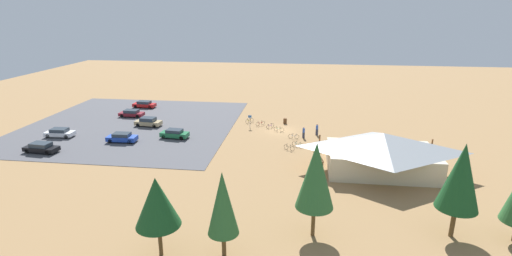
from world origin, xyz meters
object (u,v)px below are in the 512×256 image
Objects in this scene: bike_pavilion at (382,151)px; bicycle_black_near_porch at (289,148)px; bicycle_white_mid_cluster at (294,136)px; car_maroon_far_end at (132,113)px; bicycle_yellow_yard_left at (249,121)px; bicycle_red_front_row at (260,123)px; car_blue_front_row at (122,137)px; pine_midwest at (223,203)px; bicycle_silver_edge_north at (318,150)px; bicycle_purple_near_sign at (270,126)px; car_green_near_entry at (175,134)px; bicycle_green_by_bin at (279,129)px; bicycle_teal_back_row at (297,144)px; car_tan_inner_stall at (148,122)px; pine_mideast at (157,202)px; visitor_at_bikes at (317,129)px; car_red_back_corner at (144,104)px; pine_far_east at (461,177)px; car_white_second_row at (60,133)px; trash_bin at (285,121)px; pine_east at (316,176)px; lot_sign at (250,119)px; car_black_aisle_side at (41,148)px; visitor_near_lot at (304,132)px.

bike_pavilion is 12.97m from bicycle_black_near_porch.
car_maroon_far_end is at bearing -15.97° from bicycle_white_mid_cluster.
car_maroon_far_end reaches higher than bicycle_yellow_yard_left.
car_blue_front_row is (19.45, 10.94, 0.35)m from bicycle_red_front_row.
car_blue_front_row is 14.17m from car_maroon_far_end.
pine_midwest reaches higher than bicycle_silver_edge_north.
bicycle_purple_near_sign is 15.74m from car_green_near_entry.
bicycle_silver_edge_north is 0.81× the size of bicycle_green_by_bin.
bicycle_teal_back_row is 0.35× the size of car_tan_inner_stall.
pine_mideast is at bearing 121.70° from car_blue_front_row.
bicycle_black_near_porch is at bearing 61.27° from visitor_at_bikes.
bike_pavilion is 3.22× the size of car_red_back_corner.
bicycle_teal_back_row is (-5.26, -26.00, -4.28)m from pine_midwest.
bicycle_yellow_yard_left is 0.29× the size of car_blue_front_row.
pine_far_east is 1.96× the size of car_white_second_row.
bicycle_white_mid_cluster reaches higher than bicycle_teal_back_row.
bicycle_yellow_yard_left is at bearing 160.68° from car_red_back_corner.
car_maroon_far_end reaches higher than bicycle_silver_edge_north.
car_white_second_row is 2.42× the size of visitor_at_bikes.
car_white_second_row is (33.42, 7.13, 0.35)m from bicycle_green_by_bin.
car_red_back_corner is at bearing -75.78° from car_blue_front_row.
bicycle_silver_edge_north is (-11.37, 12.80, 0.01)m from bicycle_yellow_yard_left.
pine_far_east reaches higher than car_tan_inner_stall.
bicycle_green_by_bin is 0.38× the size of car_green_near_entry.
trash_bin is 34.41m from pine_east.
visitor_at_bikes reaches higher than bicycle_black_near_porch.
bicycle_purple_near_sign is (-3.84, 2.47, -0.03)m from bicycle_yellow_yard_left.
pine_far_east reaches higher than bicycle_black_near_porch.
car_tan_inner_stall reaches higher than car_red_back_corner.
bicycle_silver_edge_north is 39.40m from car_white_second_row.
lot_sign is 11.71m from bicycle_teal_back_row.
pine_midwest reaches higher than car_blue_front_row.
car_black_aisle_side is (28.50, 16.44, 0.35)m from bicycle_red_front_row.
lot_sign is 9.93m from visitor_near_lot.
pine_mideast is at bearing 13.38° from pine_far_east.
visitor_near_lot is at bearing 143.76° from bicycle_yellow_yard_left.
bicycle_teal_back_row is 0.96× the size of bicycle_green_by_bin.
bicycle_yellow_yard_left is at bearing -43.26° from bicycle_white_mid_cluster.
bicycle_yellow_yard_left is 2.46m from bicycle_red_front_row.
pine_midwest is 4.01× the size of visitor_at_bikes.
lot_sign is at bearing -13.19° from visitor_at_bikes.
visitor_near_lot reaches higher than bicycle_yellow_yard_left.
pine_east is at bearing 128.64° from car_red_back_corner.
car_blue_front_row is at bearing 104.22° from car_red_back_corner.
visitor_at_bikes reaches higher than car_blue_front_row.
pine_far_east is at bearing 123.63° from bicycle_red_front_row.
pine_mideast is 1.53× the size of car_maroon_far_end.
car_maroon_far_end is at bearing -5.77° from bicycle_red_front_row.
car_black_aisle_side reaches higher than car_white_second_row.
car_maroon_far_end is at bearing -2.89° from bicycle_yellow_yard_left.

